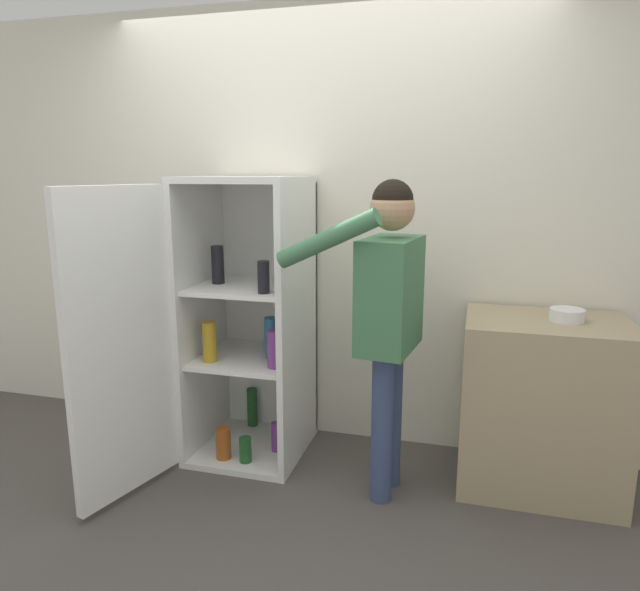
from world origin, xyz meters
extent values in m
plane|color=#4C4742|center=(0.00, 0.00, 0.00)|extent=(12.00, 12.00, 0.00)
cube|color=silver|center=(0.00, 0.98, 1.27)|extent=(7.00, 0.06, 2.55)
cube|color=white|center=(-0.33, 0.61, 0.02)|extent=(0.62, 0.65, 0.04)
cube|color=white|center=(-0.33, 0.61, 1.57)|extent=(0.62, 0.65, 0.04)
cube|color=white|center=(-0.33, 0.91, 0.79)|extent=(0.62, 0.03, 1.52)
cube|color=white|center=(-0.62, 0.61, 0.79)|extent=(0.03, 0.65, 1.52)
cube|color=white|center=(-0.04, 0.61, 0.79)|extent=(0.04, 0.65, 1.52)
cube|color=white|center=(-0.33, 0.61, 0.57)|extent=(0.55, 0.58, 0.02)
cube|color=white|center=(-0.33, 0.61, 0.98)|extent=(0.55, 0.58, 0.02)
cube|color=white|center=(-0.74, -0.01, 0.79)|extent=(0.20, 0.61, 1.52)
cylinder|color=teal|center=(-0.16, 0.70, 1.09)|extent=(0.07, 0.07, 0.18)
cylinder|color=black|center=(-0.51, 0.59, 1.10)|extent=(0.07, 0.07, 0.21)
cylinder|color=#1E5123|center=(-0.29, 0.39, 0.11)|extent=(0.07, 0.07, 0.14)
cylinder|color=#1E5123|center=(-0.43, 0.84, 0.16)|extent=(0.06, 0.06, 0.24)
cylinder|color=teal|center=(-0.20, 0.60, 0.70)|extent=(0.08, 0.08, 0.23)
cylinder|color=black|center=(-0.16, 0.41, 1.08)|extent=(0.06, 0.06, 0.17)
cylinder|color=#723884|center=(-0.12, 0.45, 0.69)|extent=(0.09, 0.09, 0.21)
cylinder|color=#723884|center=(-0.17, 0.56, 0.12)|extent=(0.05, 0.05, 0.17)
cylinder|color=#B78C1E|center=(-0.50, 0.45, 0.70)|extent=(0.08, 0.08, 0.22)
cylinder|color=#9E4C19|center=(-0.42, 0.40, 0.12)|extent=(0.08, 0.08, 0.18)
cylinder|color=#384770|center=(0.49, 0.28, 0.38)|extent=(0.11, 0.11, 0.76)
cylinder|color=#384770|center=(0.51, 0.45, 0.38)|extent=(0.11, 0.11, 0.76)
cube|color=#3F724C|center=(0.50, 0.37, 1.04)|extent=(0.29, 0.44, 0.54)
sphere|color=tan|center=(0.50, 0.37, 1.44)|extent=(0.21, 0.21, 0.21)
sphere|color=black|center=(0.50, 0.37, 1.48)|extent=(0.19, 0.19, 0.19)
cylinder|color=#3F724C|center=(0.24, 0.17, 1.31)|extent=(0.50, 0.15, 0.29)
cylinder|color=#3F724C|center=(0.53, 0.60, 1.01)|extent=(0.08, 0.08, 0.51)
cube|color=tan|center=(1.25, 0.64, 0.45)|extent=(0.79, 0.57, 0.89)
cylinder|color=white|center=(1.33, 0.65, 0.92)|extent=(0.16, 0.16, 0.06)
camera|label=1|loc=(0.89, -2.29, 1.61)|focal=32.00mm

